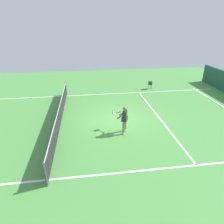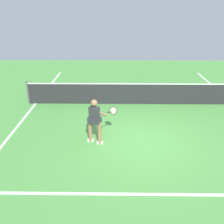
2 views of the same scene
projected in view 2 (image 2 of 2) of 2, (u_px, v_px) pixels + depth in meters
ground_plane at (142, 141)px, 8.72m from camera, size 26.86×26.86×0.00m
service_line_marking at (152, 194)px, 6.31m from camera, size 9.36×0.10×0.01m
sideline_left_marking at (6, 140)px, 8.78m from camera, size 0.10×18.66×0.01m
court_net at (135, 94)px, 11.76m from camera, size 10.04×0.08×1.08m
tennis_player at (95, 119)px, 8.36m from camera, size 1.03×0.84×1.55m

